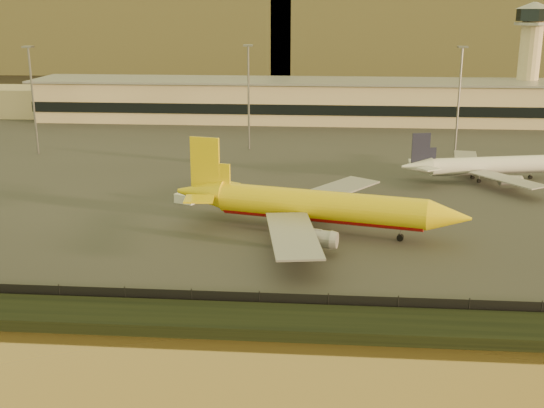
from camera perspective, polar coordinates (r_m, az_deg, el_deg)
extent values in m
plane|color=black|center=(92.78, -1.48, -5.53)|extent=(900.00, 900.00, 0.00)
cube|color=black|center=(77.05, -2.87, -9.71)|extent=(320.00, 7.00, 1.40)
cube|color=#2D2D2D|center=(184.13, 1.72, 5.47)|extent=(320.00, 220.00, 0.20)
cube|color=black|center=(80.39, -2.50, -8.09)|extent=(300.00, 0.05, 2.20)
cube|color=tan|center=(212.75, 2.18, 8.58)|extent=(160.00, 22.00, 12.00)
cube|color=black|center=(201.81, 2.03, 7.88)|extent=(160.00, 0.60, 3.00)
cube|color=gray|center=(212.01, 2.20, 10.27)|extent=(164.00, 24.00, 0.60)
cube|color=tan|center=(240.60, -21.25, 8.03)|extent=(50.00, 18.00, 9.00)
cylinder|color=tan|center=(225.76, 20.63, 10.32)|extent=(6.40, 6.40, 30.00)
cylinder|color=black|center=(224.96, 21.06, 14.55)|extent=(10.40, 10.40, 3.50)
cone|color=gray|center=(224.95, 21.14, 15.25)|extent=(11.20, 11.20, 2.00)
cylinder|color=gray|center=(225.00, 21.00, 13.90)|extent=(11.20, 11.20, 0.80)
cylinder|color=slate|center=(171.86, -19.34, 8.06)|extent=(0.50, 0.50, 25.00)
cube|color=slate|center=(170.73, -19.75, 12.27)|extent=(2.20, 2.20, 0.40)
cylinder|color=slate|center=(168.21, -1.97, 8.79)|extent=(0.50, 0.50, 25.00)
cube|color=slate|center=(167.06, -2.01, 13.12)|extent=(2.20, 2.20, 0.40)
cylinder|color=slate|center=(167.88, 15.34, 8.22)|extent=(0.50, 0.50, 25.00)
cube|color=slate|center=(166.72, 15.67, 12.54)|extent=(2.20, 2.20, 0.40)
cube|color=brown|center=(451.22, -15.10, 14.79)|extent=(260.00, 160.00, 55.00)
cube|color=brown|center=(433.21, 16.08, 15.68)|extent=(220.00, 160.00, 70.00)
cylinder|color=yellow|center=(105.91, 4.13, -0.12)|extent=(32.70, 11.97, 4.69)
cylinder|color=#BB0B0A|center=(106.14, 4.12, -0.55)|extent=(31.59, 10.76, 3.66)
cone|color=yellow|center=(103.26, 14.64, -1.05)|extent=(7.22, 6.01, 4.69)
cone|color=yellow|center=(112.16, -5.98, 0.95)|extent=(8.98, 6.42, 4.69)
cube|color=yellow|center=(110.57, -5.63, 3.49)|extent=(4.92, 1.50, 8.21)
cube|color=yellow|center=(115.56, -4.23, 1.63)|extent=(6.17, 6.15, 0.28)
cube|color=yellow|center=(107.23, -6.11, 0.42)|extent=(4.87, 4.82, 0.28)
cube|color=gray|center=(118.05, 5.16, 1.15)|extent=(16.86, 20.23, 0.28)
cylinder|color=gray|center=(115.07, 5.90, 0.07)|extent=(5.86, 3.75, 2.58)
cube|color=gray|center=(94.85, 1.77, -2.57)|extent=(9.36, 21.03, 0.28)
cylinder|color=gray|center=(97.49, 3.54, -2.87)|extent=(5.86, 3.75, 2.58)
cylinder|color=black|center=(105.00, 10.68, -2.77)|extent=(1.19, 1.03, 1.03)
cylinder|color=slate|center=(104.83, 10.69, -2.49)|extent=(0.18, 0.18, 2.11)
cylinder|color=black|center=(105.96, 2.04, -2.32)|extent=(1.19, 1.03, 1.03)
cylinder|color=slate|center=(105.79, 2.04, -2.04)|extent=(0.18, 0.18, 2.11)
cylinder|color=black|center=(109.82, 2.64, -1.65)|extent=(1.19, 1.03, 1.03)
cylinder|color=slate|center=(109.66, 2.65, -1.38)|extent=(0.18, 0.18, 2.11)
cylinder|color=silver|center=(145.16, 17.67, 3.13)|extent=(24.61, 8.91, 3.40)
cylinder|color=gray|center=(145.29, 17.65, 2.90)|extent=(23.77, 8.03, 2.65)
cone|color=silver|center=(139.11, 12.00, 3.11)|extent=(6.73, 4.71, 3.40)
cube|color=#1C1D33|center=(138.57, 12.35, 4.62)|extent=(3.70, 1.12, 5.95)
cube|color=silver|center=(142.63, 12.05, 3.53)|extent=(3.66, 3.50, 0.20)
cube|color=silver|center=(136.44, 13.03, 2.90)|extent=(4.58, 4.52, 0.20)
cube|color=gray|center=(153.24, 15.93, 3.70)|extent=(7.04, 15.85, 0.20)
cylinder|color=gray|center=(152.11, 16.83, 3.18)|extent=(4.40, 2.75, 1.87)
cube|color=gray|center=(136.88, 19.08, 1.99)|extent=(12.71, 15.24, 0.20)
cylinder|color=gray|center=(139.85, 19.24, 1.86)|extent=(4.40, 2.75, 1.87)
cylinder|color=black|center=(150.09, 20.80, 2.12)|extent=(0.86, 0.75, 0.75)
cylinder|color=slate|center=(150.01, 20.81, 2.27)|extent=(0.18, 0.18, 1.53)
cylinder|color=black|center=(143.36, 16.92, 1.86)|extent=(0.86, 0.75, 0.75)
cylinder|color=slate|center=(143.27, 16.94, 2.01)|extent=(0.18, 0.18, 1.53)
cylinder|color=black|center=(146.05, 16.42, 2.16)|extent=(0.86, 0.75, 0.75)
cylinder|color=slate|center=(145.96, 16.43, 2.30)|extent=(0.18, 0.18, 1.53)
cube|color=yellow|center=(118.82, 0.37, -0.07)|extent=(4.13, 2.48, 1.74)
cube|color=silver|center=(123.74, -7.29, 0.45)|extent=(4.06, 3.01, 1.67)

